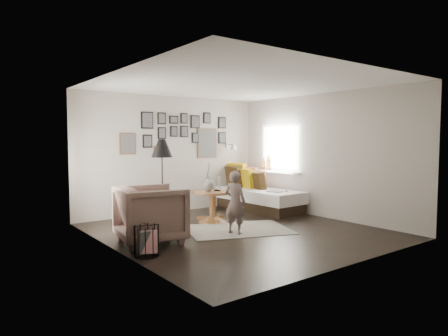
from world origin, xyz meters
TOP-DOWN VIEW (x-y plane):
  - ground at (0.00, 0.00)m, footprint 4.80×4.80m
  - wall_back at (0.00, 2.40)m, footprint 4.50×0.00m
  - wall_front at (0.00, -2.40)m, footprint 4.50×0.00m
  - wall_left at (-2.25, 0.00)m, footprint 0.00×4.80m
  - wall_right at (2.25, 0.00)m, footprint 0.00×4.80m
  - ceiling at (0.00, 0.00)m, footprint 4.80×4.80m
  - door_left at (-2.23, 1.20)m, footprint 0.00×2.14m
  - window_right at (2.18, 1.34)m, footprint 0.15×1.32m
  - gallery_wall at (0.29, 2.38)m, footprint 2.74×0.03m
  - wall_sconce at (1.55, 2.13)m, footprint 0.18×0.36m
  - rug at (0.05, 0.07)m, footprint 2.14×1.83m
  - pedestal_table at (0.10, 0.94)m, footprint 0.78×0.78m
  - vase at (0.02, 0.96)m, footprint 0.22×0.22m
  - candles at (0.21, 0.94)m, footprint 0.13×0.13m
  - daybed at (1.72, 1.46)m, footprint 1.01×2.25m
  - magazine_on_daybed at (1.66, 0.80)m, footprint 0.30×0.37m
  - armchair at (-1.62, 0.20)m, footprint 1.14×1.11m
  - armchair_cushion at (-1.59, 0.25)m, footprint 0.48×0.49m
  - floor_lamp at (-1.01, 0.96)m, footprint 0.38×0.38m
  - magazine_basket at (-2.00, -0.42)m, footprint 0.41×0.41m
  - demijohn_large at (1.92, 0.70)m, footprint 0.34×0.34m
  - demijohn_small at (2.00, 0.58)m, footprint 0.30×0.30m
  - child at (-0.20, -0.15)m, footprint 0.38×0.47m

SIDE VIEW (x-z plane):
  - ground at x=0.00m, z-range 0.00..0.00m
  - rug at x=0.05m, z-range 0.00..0.01m
  - demijohn_small at x=2.00m, z-range -0.06..0.41m
  - demijohn_large at x=1.92m, z-range -0.06..0.45m
  - magazine_basket at x=-2.00m, z-range 0.00..0.43m
  - pedestal_table at x=0.10m, z-range -0.02..0.59m
  - daybed at x=1.72m, z-range -0.19..0.88m
  - armchair at x=-1.62m, z-range 0.00..0.91m
  - armchair_cushion at x=-1.59m, z-range 0.39..0.57m
  - magazine_on_daybed at x=1.66m, z-range 0.49..0.51m
  - child at x=-0.20m, z-range 0.00..1.10m
  - candles at x=0.21m, z-range 0.61..0.90m
  - vase at x=0.02m, z-range 0.51..1.07m
  - window_right at x=2.18m, z-range 0.28..1.58m
  - door_left at x=-2.23m, z-range -0.02..2.12m
  - wall_back at x=0.00m, z-range -0.95..3.55m
  - wall_front at x=0.00m, z-range -0.95..3.55m
  - wall_left at x=-2.25m, z-range -1.10..3.70m
  - wall_right at x=2.25m, z-range -1.10..3.70m
  - floor_lamp at x=-1.01m, z-range 0.59..2.23m
  - wall_sconce at x=1.55m, z-range 1.38..1.54m
  - gallery_wall at x=0.29m, z-range 1.20..2.28m
  - ceiling at x=0.00m, z-range 2.60..2.60m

